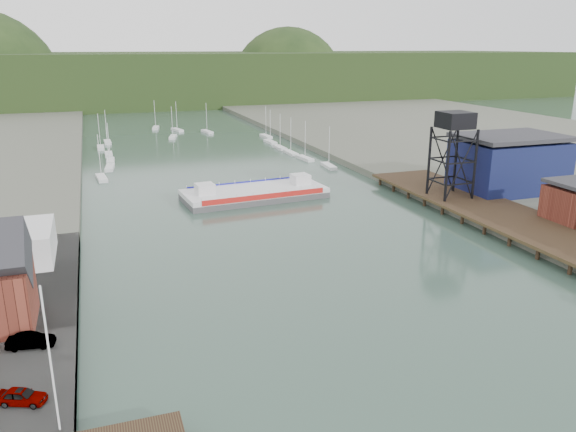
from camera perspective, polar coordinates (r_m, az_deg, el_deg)
east_pier at (r=103.45m, az=21.00°, el=0.13°), size 14.00×70.00×2.45m
flagpole at (r=46.09m, az=-23.00°, el=-13.36°), size 0.16×0.16×12.00m
lift_tower at (r=109.49m, az=16.60°, el=8.81°), size 6.50×6.50×16.00m
blue_shed at (r=121.61m, az=21.51°, el=4.98°), size 20.50×14.50×11.30m
marina_sailboats at (r=173.50m, az=-9.54°, el=6.93°), size 57.71×92.65×0.90m
distant_hills at (r=332.94m, az=-15.36°, el=13.01°), size 500.00×120.00×80.00m
chain_ferry at (r=113.92m, az=-3.42°, el=2.35°), size 29.39×13.76×4.11m
car_west_a at (r=52.99m, az=-25.44°, el=-16.20°), size 4.33×3.04×1.37m
car_west_b at (r=61.18m, az=-24.68°, el=-11.44°), size 4.62×2.21×1.46m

